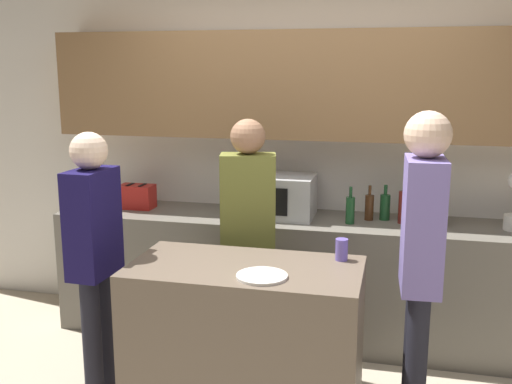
{
  "coord_description": "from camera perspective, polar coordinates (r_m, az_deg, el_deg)",
  "views": [
    {
      "loc": [
        0.64,
        -2.7,
        1.95
      ],
      "look_at": [
        -0.13,
        0.49,
        1.26
      ],
      "focal_mm": 42.0,
      "sensor_mm": 36.0,
      "label": 1
    }
  ],
  "objects": [
    {
      "name": "bottle_0",
      "position": [
        4.15,
        8.96,
        -1.66
      ],
      "size": [
        0.06,
        0.06,
        0.26
      ],
      "color": "#194723",
      "rests_on": "back_counter"
    },
    {
      "name": "toaster",
      "position": [
        4.64,
        -11.29,
        -0.43
      ],
      "size": [
        0.26,
        0.16,
        0.18
      ],
      "color": "#B21E19",
      "rests_on": "back_counter"
    },
    {
      "name": "kitchen_island",
      "position": [
        3.38,
        -1.02,
        -14.37
      ],
      "size": [
        1.24,
        0.65,
        0.91
      ],
      "color": "brown",
      "rests_on": "ground_plane"
    },
    {
      "name": "bottle_5",
      "position": [
        4.23,
        17.13,
        -1.8
      ],
      "size": [
        0.09,
        0.09,
        0.26
      ],
      "color": "#472814",
      "rests_on": "back_counter"
    },
    {
      "name": "back_counter",
      "position": [
        4.4,
        4.43,
        -8.17
      ],
      "size": [
        3.6,
        0.62,
        0.89
      ],
      "color": "#6B665B",
      "rests_on": "ground_plane"
    },
    {
      "name": "microwave",
      "position": [
        4.29,
        2.08,
        -0.38
      ],
      "size": [
        0.52,
        0.39,
        0.3
      ],
      "color": "#B7BABC",
      "rests_on": "back_counter"
    },
    {
      "name": "bottle_2",
      "position": [
        4.3,
        12.18,
        -1.36
      ],
      "size": [
        0.07,
        0.07,
        0.25
      ],
      "color": "#194723",
      "rests_on": "back_counter"
    },
    {
      "name": "person_center",
      "position": [
        3.55,
        -15.15,
        -4.99
      ],
      "size": [
        0.21,
        0.35,
        1.6
      ],
      "rotation": [
        0.0,
        0.0,
        -1.61
      ],
      "color": "black",
      "rests_on": "ground_plane"
    },
    {
      "name": "bottle_4",
      "position": [
        4.23,
        15.32,
        -1.5
      ],
      "size": [
        0.07,
        0.07,
        0.29
      ],
      "color": "#194723",
      "rests_on": "back_counter"
    },
    {
      "name": "plate_on_island",
      "position": [
        3.03,
        0.51,
        -8.01
      ],
      "size": [
        0.26,
        0.26,
        0.01
      ],
      "color": "white",
      "rests_on": "kitchen_island"
    },
    {
      "name": "person_left",
      "position": [
        3.76,
        -0.76,
        -3.17
      ],
      "size": [
        0.37,
        0.26,
        1.64
      ],
      "rotation": [
        0.0,
        0.0,
        -2.92
      ],
      "color": "black",
      "rests_on": "ground_plane"
    },
    {
      "name": "bottle_3",
      "position": [
        4.23,
        13.88,
        -1.34
      ],
      "size": [
        0.07,
        0.07,
        0.31
      ],
      "color": "maroon",
      "rests_on": "back_counter"
    },
    {
      "name": "back_wall",
      "position": [
        4.43,
        5.21,
        6.42
      ],
      "size": [
        6.4,
        0.4,
        2.7
      ],
      "color": "silver",
      "rests_on": "ground_plane"
    },
    {
      "name": "person_right",
      "position": [
        3.12,
        15.45,
        -5.41
      ],
      "size": [
        0.23,
        0.35,
        1.75
      ],
      "rotation": [
        0.0,
        0.0,
        -4.66
      ],
      "color": "black",
      "rests_on": "ground_plane"
    },
    {
      "name": "cup_0",
      "position": [
        3.31,
        8.16,
        -5.45
      ],
      "size": [
        0.07,
        0.07,
        0.12
      ],
      "color": "#6A59B8",
      "rests_on": "kitchen_island"
    },
    {
      "name": "bottle_1",
      "position": [
        4.27,
        10.74,
        -1.4
      ],
      "size": [
        0.06,
        0.06,
        0.25
      ],
      "color": "#472814",
      "rests_on": "back_counter"
    }
  ]
}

